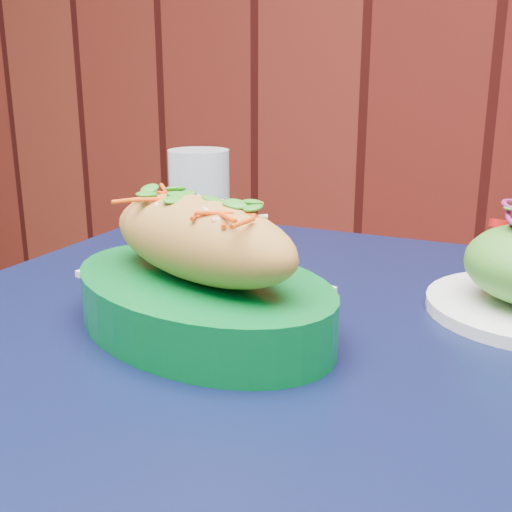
% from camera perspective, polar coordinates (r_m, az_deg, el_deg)
% --- Properties ---
extents(cafe_table, '(0.83, 0.83, 0.75)m').
position_cam_1_polar(cafe_table, '(0.60, 3.96, -15.54)').
color(cafe_table, black).
rests_on(cafe_table, ground).
extents(banh_mi_basket, '(0.33, 0.27, 0.13)m').
position_cam_1_polar(banh_mi_basket, '(0.58, -4.91, -1.88)').
color(banh_mi_basket, '#026424').
rests_on(banh_mi_basket, cafe_table).
extents(water_glass, '(0.08, 0.08, 0.13)m').
position_cam_1_polar(water_glass, '(0.85, -5.03, 5.07)').
color(water_glass, silver).
rests_on(water_glass, cafe_table).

